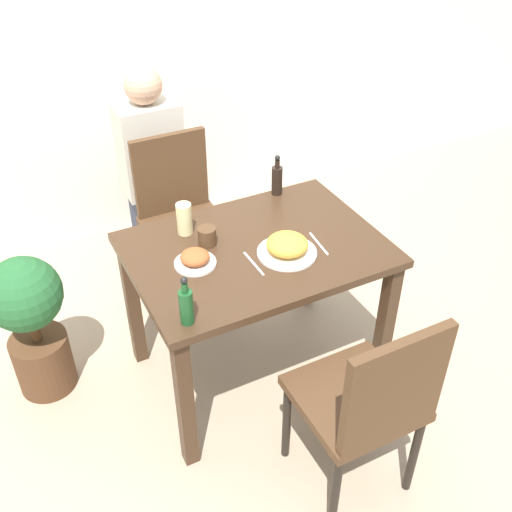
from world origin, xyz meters
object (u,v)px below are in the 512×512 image
at_px(chair_near, 369,400).
at_px(condiment_bottle, 186,305).
at_px(food_plate, 287,246).
at_px(sauce_bottle, 277,179).
at_px(chair_far, 181,212).
at_px(person_figure, 153,170).
at_px(potted_plant_left, 31,320).
at_px(juice_glass, 184,219).
at_px(side_plate, 195,258).
at_px(drink_cup, 207,236).

distance_m(chair_near, condiment_bottle, 0.73).
relative_size(food_plate, sauce_bottle, 1.23).
height_order(chair_far, food_plate, chair_far).
relative_size(chair_near, chair_far, 1.00).
bearing_deg(person_figure, potted_plant_left, -137.83).
bearing_deg(juice_glass, sauce_bottle, 12.46).
xyz_separation_m(side_plate, juice_glass, (0.05, 0.23, 0.04)).
bearing_deg(side_plate, person_figure, 80.19).
relative_size(chair_near, sauce_bottle, 4.50).
distance_m(juice_glass, condiment_bottle, 0.57).
relative_size(juice_glass, person_figure, 0.12).
distance_m(chair_far, side_plate, 0.80).
relative_size(juice_glass, potted_plant_left, 0.20).
xyz_separation_m(food_plate, drink_cup, (-0.26, 0.22, 0.00)).
distance_m(sauce_bottle, person_figure, 0.90).
height_order(side_plate, condiment_bottle, condiment_bottle).
height_order(juice_glass, condiment_bottle, condiment_bottle).
distance_m(side_plate, potted_plant_left, 0.83).
height_order(chair_far, sauce_bottle, sauce_bottle).
bearing_deg(condiment_bottle, chair_near, -42.06).
distance_m(drink_cup, sauce_bottle, 0.52).
bearing_deg(drink_cup, chair_far, 80.37).
bearing_deg(drink_cup, condiment_bottle, -121.67).
xyz_separation_m(food_plate, sauce_bottle, (0.20, 0.45, 0.04)).
height_order(drink_cup, person_figure, person_figure).
distance_m(chair_far, juice_glass, 0.60).
bearing_deg(condiment_bottle, juice_glass, 69.15).
height_order(juice_glass, potted_plant_left, juice_glass).
distance_m(drink_cup, person_figure, 1.05).
height_order(chair_near, person_figure, person_figure).
bearing_deg(food_plate, person_figure, 97.78).
distance_m(sauce_bottle, potted_plant_left, 1.28).
bearing_deg(food_plate, sauce_bottle, 66.25).
height_order(potted_plant_left, person_figure, person_figure).
bearing_deg(person_figure, chair_far, -88.35).
relative_size(side_plate, juice_glass, 1.20).
xyz_separation_m(chair_near, chair_far, (-0.14, 1.49, 0.00)).
relative_size(side_plate, drink_cup, 2.16).
bearing_deg(person_figure, chair_near, -85.53).
height_order(chair_far, drink_cup, chair_far).
distance_m(food_plate, drink_cup, 0.34).
relative_size(food_plate, person_figure, 0.21).
bearing_deg(side_plate, drink_cup, 46.59).
distance_m(condiment_bottle, person_figure, 1.50).
bearing_deg(potted_plant_left, juice_glass, -10.88).
distance_m(condiment_bottle, potted_plant_left, 0.93).
distance_m(chair_far, sauce_bottle, 0.61).
height_order(food_plate, person_figure, person_figure).
bearing_deg(food_plate, juice_glass, 132.98).
bearing_deg(juice_glass, food_plate, -47.02).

